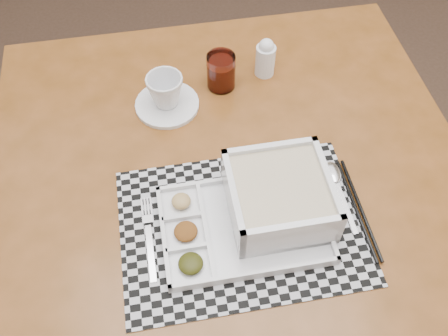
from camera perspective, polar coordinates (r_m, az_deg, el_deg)
The scene contains 11 objects.
floor at distance 2.01m, azimuth -5.91°, elevation -0.51°, with size 5.00×5.00×0.00m, color #2F2117.
dining_table at distance 1.12m, azimuth 1.00°, elevation -3.02°, with size 1.07×1.07×0.77m.
placemat at distance 0.99m, azimuth 2.03°, elevation -6.63°, with size 0.47×0.34×0.00m, color #A6A6AD.
serving_tray at distance 0.97m, azimuth 5.24°, elevation -4.11°, with size 0.34×0.25×0.10m.
fork at distance 0.98m, azimuth -8.50°, elevation -7.67°, with size 0.03×0.19×0.00m.
spoon at distance 1.07m, azimuth 12.52°, elevation -1.04°, with size 0.04×0.18×0.01m.
chopsticks at distance 1.04m, azimuth 15.12°, elevation -4.51°, with size 0.03×0.24×0.01m.
saucer at distance 1.19m, azimuth -6.51°, elevation 7.23°, with size 0.15×0.15×0.01m, color silver.
cup at distance 1.15m, azimuth -6.71°, elevation 8.74°, with size 0.08×0.08×0.08m, color silver.
juice_glass at distance 1.20m, azimuth -0.34°, elevation 10.85°, with size 0.07×0.07×0.09m.
creamer_bottle at distance 1.23m, azimuth 4.76°, elevation 12.46°, with size 0.05×0.05×0.10m.
Camera 1 is at (0.05, -1.19, 1.63)m, focal length 40.00 mm.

